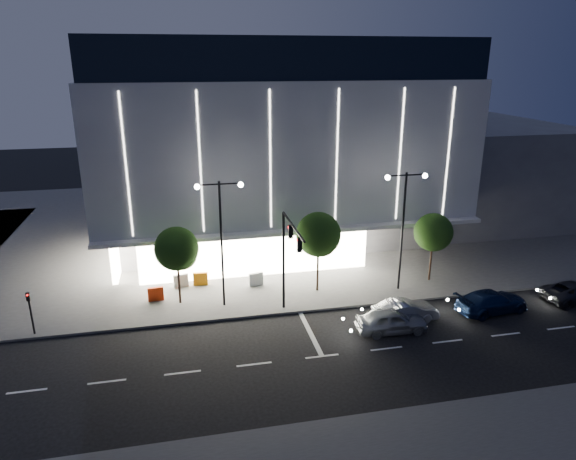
% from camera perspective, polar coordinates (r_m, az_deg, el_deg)
% --- Properties ---
extents(ground, '(160.00, 160.00, 0.00)m').
position_cam_1_polar(ground, '(31.73, -0.52, -12.83)').
color(ground, black).
rests_on(ground, ground).
extents(sidewalk_museum, '(70.00, 40.00, 0.15)m').
position_cam_1_polar(sidewalk_museum, '(54.16, -0.39, 0.87)').
color(sidewalk_museum, '#474747').
rests_on(sidewalk_museum, ground).
extents(museum, '(30.00, 25.80, 18.00)m').
position_cam_1_polar(museum, '(50.09, -2.31, 10.21)').
color(museum, '#4C4C51').
rests_on(museum, ground).
extents(annex_building, '(16.00, 20.00, 10.00)m').
position_cam_1_polar(annex_building, '(60.59, 19.59, 6.51)').
color(annex_building, '#4C4C51').
rests_on(annex_building, ground).
extents(traffic_mast, '(0.33, 5.89, 7.07)m').
position_cam_1_polar(traffic_mast, '(32.65, 0.01, -2.07)').
color(traffic_mast, black).
rests_on(traffic_mast, ground).
extents(street_lamp_west, '(3.16, 0.36, 9.00)m').
position_cam_1_polar(street_lamp_west, '(34.31, -7.47, 0.45)').
color(street_lamp_west, black).
rests_on(street_lamp_west, ground).
extents(street_lamp_east, '(3.16, 0.36, 9.00)m').
position_cam_1_polar(street_lamp_east, '(37.51, 12.73, 1.72)').
color(street_lamp_east, black).
rests_on(street_lamp_east, ground).
extents(ped_signal_far, '(0.22, 0.24, 3.00)m').
position_cam_1_polar(ped_signal_far, '(35.66, -26.72, -7.81)').
color(ped_signal_far, black).
rests_on(ped_signal_far, ground).
extents(tree_left, '(3.02, 3.02, 5.72)m').
position_cam_1_polar(tree_left, '(35.83, -12.22, -2.29)').
color(tree_left, black).
rests_on(tree_left, ground).
extents(tree_mid, '(3.25, 3.25, 6.15)m').
position_cam_1_polar(tree_mid, '(36.93, 3.42, -0.76)').
color(tree_mid, black).
rests_on(tree_mid, ground).
extents(tree_right, '(2.91, 2.91, 5.51)m').
position_cam_1_polar(tree_right, '(40.30, 15.85, -0.46)').
color(tree_right, black).
rests_on(tree_right, ground).
extents(car_lead, '(4.60, 2.01, 1.54)m').
position_cam_1_polar(car_lead, '(33.56, 11.43, -9.85)').
color(car_lead, gray).
rests_on(car_lead, ground).
extents(car_second, '(4.46, 1.83, 1.44)m').
position_cam_1_polar(car_second, '(35.03, 12.90, -8.78)').
color(car_second, '#B1B5B9').
rests_on(car_second, ground).
extents(car_third, '(5.46, 2.82, 1.51)m').
position_cam_1_polar(car_third, '(37.99, 21.71, -7.39)').
color(car_third, '#132347').
rests_on(car_third, ground).
extents(car_fourth, '(5.07, 2.60, 1.37)m').
position_cam_1_polar(car_fourth, '(42.28, 29.34, -5.98)').
color(car_fourth, '#28282C').
rests_on(car_fourth, ground).
extents(barrier_a, '(1.12, 0.35, 1.00)m').
position_cam_1_polar(barrier_a, '(37.82, -14.48, -6.90)').
color(barrier_a, '#FF380E').
rests_on(barrier_a, sidewalk_museum).
extents(barrier_b, '(1.13, 0.48, 1.00)m').
position_cam_1_polar(barrier_b, '(39.56, -11.81, -5.53)').
color(barrier_b, silver).
rests_on(barrier_b, sidewalk_museum).
extents(barrier_c, '(1.12, 0.36, 1.00)m').
position_cam_1_polar(barrier_c, '(39.58, -9.70, -5.38)').
color(barrier_c, '#C76B0B').
rests_on(barrier_c, sidewalk_museum).
extents(barrier_d, '(1.13, 0.48, 1.00)m').
position_cam_1_polar(barrier_d, '(39.04, -3.57, -5.48)').
color(barrier_d, silver).
rests_on(barrier_d, sidewalk_museum).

